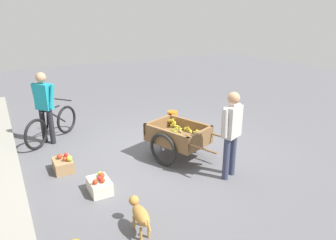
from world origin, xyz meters
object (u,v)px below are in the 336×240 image
at_px(dog, 140,214).
at_px(fruit_cart, 178,137).
at_px(cyclist_person, 44,102).
at_px(apple_crate, 63,165).
at_px(bicycle, 52,125).
at_px(plastic_bucket, 172,116).
at_px(mixed_fruit_crate, 100,185).
at_px(vendor_person, 232,128).

bearing_deg(dog, fruit_cart, -43.43).
bearing_deg(cyclist_person, apple_crate, -179.51).
relative_size(cyclist_person, apple_crate, 3.57).
bearing_deg(fruit_cart, bicycle, 43.46).
height_order(dog, plastic_bucket, dog).
relative_size(cyclist_person, mixed_fruit_crate, 3.57).
relative_size(bicycle, cyclist_person, 0.82).
distance_m(apple_crate, mixed_fruit_crate, 1.08).
distance_m(fruit_cart, bicycle, 2.91).
relative_size(vendor_person, cyclist_person, 0.97).
xyz_separation_m(fruit_cart, apple_crate, (0.54, 2.11, -0.31)).
height_order(plastic_bucket, apple_crate, apple_crate).
bearing_deg(dog, apple_crate, 14.06).
bearing_deg(apple_crate, vendor_person, -122.94).
relative_size(plastic_bucket, mixed_fruit_crate, 0.60).
xyz_separation_m(cyclist_person, mixed_fruit_crate, (-2.49, -0.38, -0.81)).
bearing_deg(plastic_bucket, fruit_cart, 153.19).
height_order(plastic_bucket, mixed_fruit_crate, mixed_fruit_crate).
xyz_separation_m(dog, apple_crate, (2.19, 0.55, -0.15)).
bearing_deg(fruit_cart, apple_crate, 75.53).
bearing_deg(mixed_fruit_crate, plastic_bucket, -48.36).
distance_m(vendor_person, dog, 2.13).
xyz_separation_m(bicycle, plastic_bucket, (-0.16, -2.99, -0.22)).
height_order(dog, apple_crate, dog).
distance_m(cyclist_person, plastic_bucket, 3.21).
distance_m(fruit_cart, apple_crate, 2.20).
bearing_deg(mixed_fruit_crate, apple_crate, 19.71).
bearing_deg(fruit_cart, mixed_fruit_crate, 105.16).
bearing_deg(fruit_cart, cyclist_person, 46.44).
bearing_deg(apple_crate, plastic_bucket, -65.47).
distance_m(bicycle, dog, 3.79).
height_order(vendor_person, bicycle, vendor_person).
height_order(bicycle, cyclist_person, cyclist_person).
xyz_separation_m(vendor_person, apple_crate, (1.62, 2.50, -0.79)).
relative_size(fruit_cart, bicycle, 1.40).
bearing_deg(mixed_fruit_crate, bicycle, 5.77).
xyz_separation_m(cyclist_person, plastic_bucket, (-0.06, -3.11, -0.80)).
height_order(dog, mixed_fruit_crate, dog).
xyz_separation_m(vendor_person, mixed_fruit_crate, (0.60, 2.13, -0.78)).
bearing_deg(bicycle, apple_crate, 176.27).
relative_size(bicycle, apple_crate, 2.94).
bearing_deg(vendor_person, cyclist_person, 39.11).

